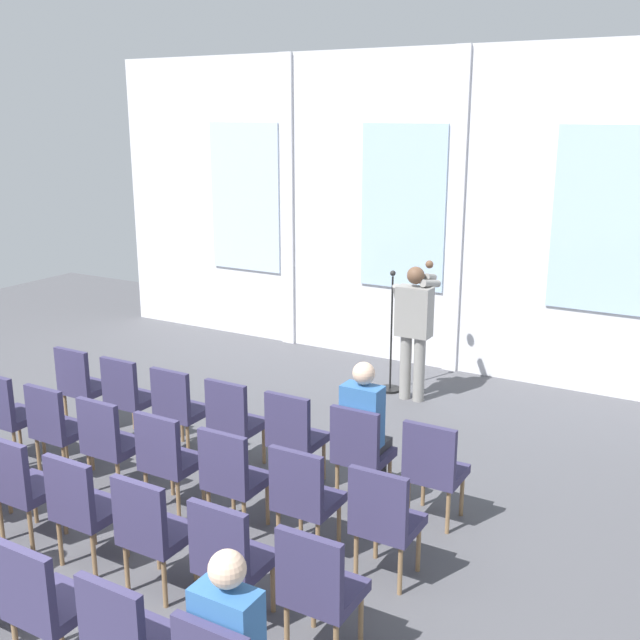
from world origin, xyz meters
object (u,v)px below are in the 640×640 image
(chair_r1_c5, at_px, (304,494))
(chair_r2_c4, at_px, (151,527))
(audience_r0_c5, at_px, (365,424))
(chair_r1_c0, at_px, (7,411))
(chair_r0_c2, at_px, (178,405))
(chair_r0_c3, at_px, (234,418))
(chair_r0_c1, at_px, (128,393))
(chair_r1_c2, at_px, (109,439))
(chair_r0_c5, at_px, (360,448))
(chair_r1_c6, at_px, (384,517))
(chair_r1_c4, at_px, (232,474))
(chair_r2_c2, at_px, (21,482))
(chair_r0_c0, at_px, (81,382))
(speaker, at_px, (414,323))
(chair_r0_c4, at_px, (294,433))
(chair_r0_c6, at_px, (433,466))
(mic_stand, at_px, (391,365))
(chair_r3_c5, at_px, (127,637))
(chair_r1_c3, at_px, (167,456))
(chair_r3_c4, at_px, (43,599))
(chair_r1_c1, at_px, (56,424))
(chair_r2_c6, at_px, (318,585))
(chair_r2_c3, at_px, (82,504))
(chair_r2_c5, at_px, (229,554))

(chair_r1_c5, xyz_separation_m, chair_r2_c4, (-0.69, -0.97, 0.00))
(audience_r0_c5, height_order, chair_r1_c0, audience_r0_c5)
(chair_r0_c2, bearing_deg, chair_r0_c3, 0.00)
(chair_r0_c1, distance_m, chair_r1_c2, 1.19)
(chair_r0_c5, height_order, chair_r1_c6, same)
(chair_r1_c4, distance_m, chair_r2_c2, 1.69)
(audience_r0_c5, xyz_separation_m, chair_r1_c5, (0.00, -1.05, -0.20))
(chair_r0_c0, height_order, chair_r0_c5, same)
(speaker, relative_size, chair_r0_c4, 1.77)
(chair_r0_c6, bearing_deg, chair_r0_c2, 180.00)
(mic_stand, relative_size, chair_r3_c5, 1.65)
(chair_r1_c3, bearing_deg, chair_r1_c6, 0.00)
(mic_stand, relative_size, chair_r1_c4, 1.65)
(chair_r0_c2, relative_size, chair_r0_c4, 1.00)
(chair_r0_c6, bearing_deg, chair_r1_c6, -90.00)
(chair_r0_c4, relative_size, audience_r0_c5, 0.71)
(chair_r3_c4, bearing_deg, chair_r1_c3, 109.64)
(chair_r0_c1, relative_size, chair_r1_c3, 1.00)
(audience_r0_c5, bearing_deg, chair_r0_c6, -6.69)
(chair_r1_c2, distance_m, chair_r3_c4, 2.38)
(chair_r2_c4, bearing_deg, audience_r0_c5, 71.09)
(chair_r3_c4, xyz_separation_m, chair_r3_c5, (0.69, 0.00, 0.00))
(chair_r2_c2, bearing_deg, chair_r0_c1, 109.64)
(chair_r1_c0, height_order, chair_r1_c6, same)
(mic_stand, bearing_deg, chair_r1_c6, -65.91)
(chair_r1_c1, distance_m, chair_r2_c6, 3.59)
(chair_r1_c1, height_order, chair_r2_c2, same)
(chair_r2_c2, bearing_deg, chair_r0_c6, 35.01)
(chair_r0_c0, xyz_separation_m, chair_r2_c3, (2.08, -1.94, 0.00))
(chair_r0_c1, height_order, chair_r0_c2, same)
(chair_r0_c4, xyz_separation_m, chair_r1_c2, (-1.38, -0.97, 0.00))
(chair_r1_c4, xyz_separation_m, chair_r1_c6, (1.38, 0.00, 0.00))
(chair_r3_c5, bearing_deg, chair_r0_c5, 90.00)
(chair_r3_c5, bearing_deg, chair_r0_c0, 139.95)
(speaker, height_order, mic_stand, speaker)
(chair_r1_c1, relative_size, chair_r3_c5, 1.00)
(chair_r0_c1, xyz_separation_m, chair_r1_c2, (0.69, -0.97, 0.00))
(chair_r0_c3, height_order, chair_r2_c3, same)
(chair_r2_c4, bearing_deg, chair_r0_c6, 54.48)
(chair_r0_c6, bearing_deg, chair_r1_c5, -125.52)
(chair_r1_c6, distance_m, chair_r2_c4, 1.69)
(speaker, height_order, chair_r2_c6, speaker)
(chair_r2_c3, height_order, chair_r2_c6, same)
(chair_r0_c3, distance_m, chair_r0_c6, 2.08)
(chair_r1_c4, bearing_deg, chair_r0_c5, 54.48)
(chair_r1_c4, bearing_deg, mic_stand, 94.51)
(chair_r0_c4, bearing_deg, chair_r2_c5, -70.36)
(chair_r0_c4, relative_size, chair_r2_c6, 1.00)
(chair_r0_c4, bearing_deg, chair_r3_c5, -76.62)
(chair_r0_c4, height_order, chair_r2_c6, same)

